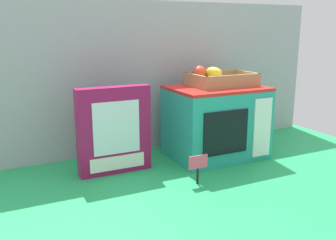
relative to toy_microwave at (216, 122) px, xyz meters
name	(u,v)px	position (x,y,z in m)	size (l,w,h in m)	color
ground_plane	(176,164)	(-0.19, -0.02, -0.14)	(1.70, 1.70, 0.00)	#219E54
display_back_panel	(150,77)	(-0.19, 0.22, 0.17)	(1.61, 0.03, 0.61)	#A0A3A8
toy_microwave	(216,122)	(0.00, 0.00, 0.00)	(0.36, 0.27, 0.28)	teal
food_groups_crate	(219,80)	(0.03, 0.02, 0.17)	(0.25, 0.17, 0.08)	#A37F51
cookie_set_box	(114,130)	(-0.42, 0.01, 0.01)	(0.26, 0.06, 0.31)	#99144C
price_sign	(198,165)	(-0.21, -0.22, -0.07)	(0.07, 0.01, 0.10)	black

